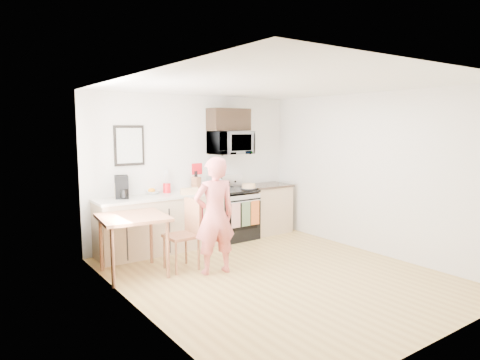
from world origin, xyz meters
TOP-DOWN VIEW (x-y plane):
  - floor at (0.00, 0.00)m, footprint 4.60×4.60m
  - back_wall at (0.00, 2.30)m, footprint 4.00×0.04m
  - front_wall at (0.00, -2.30)m, footprint 4.00×0.04m
  - left_wall at (-2.00, 0.00)m, footprint 0.04×4.60m
  - right_wall at (2.00, 0.00)m, footprint 0.04×4.60m
  - ceiling at (0.00, 0.00)m, footprint 4.00×4.60m
  - window at (-1.96, 0.80)m, footprint 0.06×1.40m
  - cabinet_left at (-0.80, 2.00)m, footprint 2.10×0.60m
  - countertop_left at (-0.80, 2.00)m, footprint 2.14×0.64m
  - cabinet_right at (1.43, 2.00)m, footprint 0.84×0.60m
  - countertop_right at (1.43, 2.00)m, footprint 0.88×0.64m
  - range at (0.63, 1.98)m, footprint 0.76×0.70m
  - microwave at (0.63, 2.08)m, footprint 0.76×0.51m
  - upper_cabinet at (0.63, 2.12)m, footprint 0.76×0.35m
  - wall_art at (-1.20, 2.28)m, footprint 0.50×0.04m
  - wall_trivet at (0.05, 2.28)m, footprint 0.20×0.02m
  - person at (-0.64, 0.59)m, footprint 0.66×0.49m
  - dining_table at (-1.60, 1.18)m, footprint 0.89×0.89m
  - chair at (-0.81, 1.00)m, footprint 0.48×0.44m
  - knife_block at (-0.04, 2.15)m, footprint 0.13×0.16m
  - utensil_crock at (-0.60, 2.17)m, footprint 0.13×0.13m
  - fruit_bowl at (-0.85, 2.18)m, footprint 0.25×0.25m
  - milk_carton at (-1.48, 2.08)m, footprint 0.11×0.11m
  - coffee_maker at (-1.42, 2.07)m, footprint 0.26×0.32m
  - bread_bag at (-0.38, 1.79)m, footprint 0.31×0.20m
  - cake at (0.85, 1.81)m, footprint 0.30×0.30m
  - kettle at (0.38, 2.11)m, footprint 0.21×0.21m
  - pot at (0.36, 1.90)m, footprint 0.19×0.32m

SIDE VIEW (x-z plane):
  - floor at x=0.00m, z-range 0.00..0.00m
  - range at x=0.63m, z-range -0.14..1.02m
  - cabinet_left at x=-0.80m, z-range 0.00..0.90m
  - cabinet_right at x=1.43m, z-range 0.00..0.90m
  - chair at x=-0.81m, z-range 0.15..1.16m
  - dining_table at x=-1.60m, z-range 0.32..1.16m
  - person at x=-0.64m, z-range 0.00..1.65m
  - countertop_left at x=-0.80m, z-range 0.90..0.94m
  - countertop_right at x=1.43m, z-range 0.90..0.94m
  - cake at x=0.85m, z-range 0.92..1.02m
  - pot at x=0.36m, z-range 0.93..1.02m
  - fruit_bowl at x=-0.85m, z-range 0.93..1.03m
  - bread_bag at x=-0.38m, z-range 0.94..1.04m
  - kettle at x=0.38m, z-range 0.91..1.17m
  - knife_block at x=-0.04m, z-range 0.94..1.17m
  - milk_carton at x=-1.48m, z-range 0.94..1.18m
  - utensil_crock at x=-0.60m, z-range 0.90..1.29m
  - coffee_maker at x=-1.42m, z-range 0.93..1.29m
  - back_wall at x=0.00m, z-range 0.00..2.60m
  - front_wall at x=0.00m, z-range 0.00..2.60m
  - left_wall at x=-2.00m, z-range 0.00..2.60m
  - right_wall at x=2.00m, z-range 0.00..2.60m
  - wall_trivet at x=0.05m, z-range 1.20..1.40m
  - window at x=-1.96m, z-range 0.80..2.30m
  - wall_art at x=-1.20m, z-range 1.43..2.08m
  - microwave at x=0.63m, z-range 1.55..1.97m
  - upper_cabinet at x=0.63m, z-range 1.98..2.38m
  - ceiling at x=0.00m, z-range 2.58..2.62m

